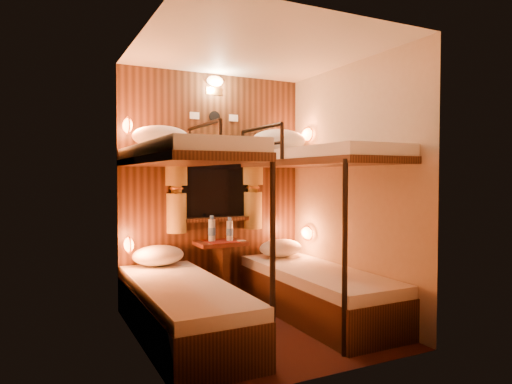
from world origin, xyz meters
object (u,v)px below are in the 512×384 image
bunk_right (316,257)px  bottle_right (230,231)px  bottle_left (212,230)px  bunk_left (183,270)px  table (221,264)px

bunk_right → bottle_right: bunk_right is taller
bunk_right → bottle_left: bearing=131.6°
bunk_left → bottle_left: (0.57, 0.82, 0.21)m
bottle_left → bunk_left: bearing=-124.6°
table → bottle_left: 0.36m
bunk_left → bottle_left: bearing=55.4°
table → bottle_right: 0.36m
table → bottle_right: bearing=-5.8°
bunk_right → bottle_left: bunk_right is taller
bottle_right → bunk_left: bearing=-134.0°
table → bottle_right: (0.10, -0.01, 0.34)m
bunk_left → table: size_ratio=2.90×
table → bottle_left: (-0.08, 0.04, 0.35)m
bunk_right → bottle_right: 0.97m
bunk_left → bottle_left: 1.02m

